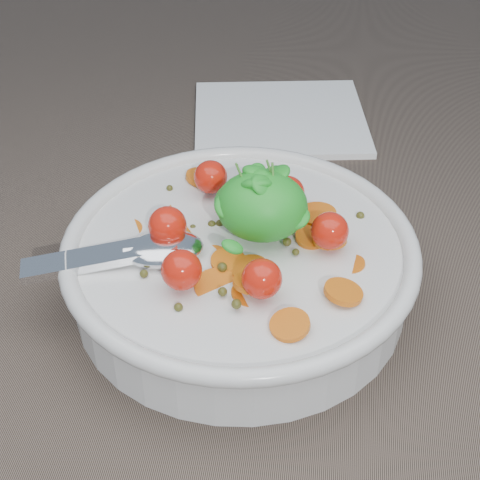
# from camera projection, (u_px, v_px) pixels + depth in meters

# --- Properties ---
(ground) EXTENTS (6.00, 6.00, 0.00)m
(ground) POSITION_uv_depth(u_px,v_px,m) (215.00, 287.00, 0.55)
(ground) COLOR brown
(ground) RESTS_ON ground
(bowl) EXTENTS (0.27, 0.25, 0.11)m
(bowl) POSITION_uv_depth(u_px,v_px,m) (240.00, 263.00, 0.53)
(bowl) COLOR silver
(bowl) RESTS_ON ground
(napkin) EXTENTS (0.19, 0.17, 0.01)m
(napkin) POSITION_uv_depth(u_px,v_px,m) (280.00, 118.00, 0.74)
(napkin) COLOR white
(napkin) RESTS_ON ground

